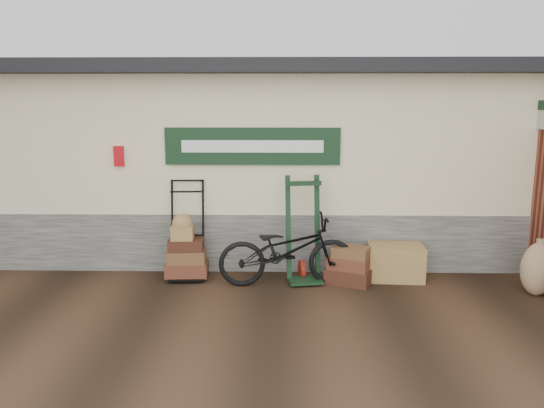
{
  "coord_description": "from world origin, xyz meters",
  "views": [
    {
      "loc": [
        0.15,
        -6.9,
        2.61
      ],
      "look_at": [
        -0.01,
        0.9,
        1.09
      ],
      "focal_mm": 35.0,
      "sensor_mm": 36.0,
      "label": 1
    }
  ],
  "objects_px": {
    "porter_trolley": "(187,228)",
    "suitcase_stack": "(349,265)",
    "green_barrow": "(304,230)",
    "bicycle": "(287,246)",
    "wicker_hamper": "(395,262)"
  },
  "relations": [
    {
      "from": "suitcase_stack",
      "to": "bicycle",
      "type": "relative_size",
      "value": 0.32
    },
    {
      "from": "porter_trolley",
      "to": "green_barrow",
      "type": "bearing_deg",
      "value": -8.73
    },
    {
      "from": "suitcase_stack",
      "to": "wicker_hamper",
      "type": "relative_size",
      "value": 0.79
    },
    {
      "from": "wicker_hamper",
      "to": "bicycle",
      "type": "bearing_deg",
      "value": -169.98
    },
    {
      "from": "porter_trolley",
      "to": "green_barrow",
      "type": "xyz_separation_m",
      "value": [
        1.73,
        -0.17,
        0.03
      ]
    },
    {
      "from": "bicycle",
      "to": "wicker_hamper",
      "type": "bearing_deg",
      "value": -85.96
    },
    {
      "from": "green_barrow",
      "to": "wicker_hamper",
      "type": "height_order",
      "value": "green_barrow"
    },
    {
      "from": "green_barrow",
      "to": "bicycle",
      "type": "relative_size",
      "value": 0.79
    },
    {
      "from": "suitcase_stack",
      "to": "wicker_hamper",
      "type": "distance_m",
      "value": 0.75
    },
    {
      "from": "porter_trolley",
      "to": "bicycle",
      "type": "relative_size",
      "value": 0.76
    },
    {
      "from": "porter_trolley",
      "to": "suitcase_stack",
      "type": "distance_m",
      "value": 2.45
    },
    {
      "from": "suitcase_stack",
      "to": "wicker_hamper",
      "type": "xyz_separation_m",
      "value": [
        0.72,
        0.21,
        -0.02
      ]
    },
    {
      "from": "green_barrow",
      "to": "suitcase_stack",
      "type": "bearing_deg",
      "value": -18.3
    },
    {
      "from": "green_barrow",
      "to": "suitcase_stack",
      "type": "xyz_separation_m",
      "value": [
        0.66,
        -0.11,
        -0.5
      ]
    },
    {
      "from": "green_barrow",
      "to": "suitcase_stack",
      "type": "height_order",
      "value": "green_barrow"
    }
  ]
}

